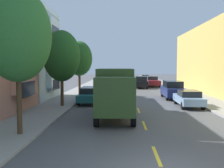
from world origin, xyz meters
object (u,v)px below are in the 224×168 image
at_px(moving_black_sedan, 141,82).
at_px(delivery_box_truck, 115,90).
at_px(parked_hatchback_orange, 145,78).
at_px(parked_wagon_red, 149,79).
at_px(parked_sedan_charcoal, 103,83).
at_px(parked_pickup_white, 107,79).
at_px(street_tree_second, 62,56).
at_px(parked_sedan_sky, 188,98).
at_px(parked_pickup_burgundy, 153,82).
at_px(parked_wagon_teal, 90,95).
at_px(parked_suv_navy, 173,90).
at_px(street_tree_nearest, 17,35).
at_px(street_tree_third, 79,59).

bearing_deg(moving_black_sedan, delivery_box_truck, -98.78).
bearing_deg(parked_hatchback_orange, parked_wagon_red, -89.36).
bearing_deg(parked_sedan_charcoal, moving_black_sedan, -11.68).
relative_size(delivery_box_truck, parked_pickup_white, 1.35).
bearing_deg(parked_sedan_charcoal, street_tree_second, -95.33).
relative_size(street_tree_second, parked_sedan_sky, 1.40).
bearing_deg(parked_pickup_burgundy, parked_hatchback_orange, 89.40).
relative_size(parked_wagon_teal, parked_suv_navy, 0.98).
xyz_separation_m(street_tree_nearest, parked_wagon_red, (10.90, 41.24, -4.17)).
bearing_deg(parked_suv_navy, parked_wagon_teal, -157.28).
xyz_separation_m(parked_wagon_teal, parked_pickup_white, (-0.11, 29.77, 0.02)).
xyz_separation_m(delivery_box_truck, parked_wagon_teal, (-2.58, 6.51, -1.08)).
height_order(parked_wagon_red, parked_pickup_white, parked_pickup_white).
distance_m(street_tree_third, parked_suv_navy, 11.47).
xyz_separation_m(parked_hatchback_orange, parked_wagon_red, (0.09, -7.68, 0.05)).
xyz_separation_m(street_tree_second, parked_sedan_sky, (10.82, 0.64, -3.60)).
xyz_separation_m(street_tree_nearest, street_tree_third, (-0.00, 17.83, -0.55)).
distance_m(delivery_box_truck, parked_pickup_burgundy, 27.66).
xyz_separation_m(parked_hatchback_orange, moving_black_sedan, (-2.61, -20.58, 0.23)).
height_order(street_tree_nearest, parked_wagon_red, street_tree_nearest).
bearing_deg(street_tree_nearest, street_tree_third, 90.00).
xyz_separation_m(street_tree_nearest, parked_sedan_charcoal, (1.93, 29.63, -4.22)).
bearing_deg(street_tree_second, parked_sedan_charcoal, 84.67).
distance_m(street_tree_second, street_tree_third, 8.91).
relative_size(parked_hatchback_orange, parked_suv_navy, 0.83).
height_order(delivery_box_truck, parked_suv_navy, delivery_box_truck).
distance_m(parked_wagon_teal, parked_pickup_burgundy, 22.20).
height_order(street_tree_second, parked_wagon_teal, street_tree_second).
xyz_separation_m(parked_suv_navy, moving_black_sedan, (-2.40, 13.23, 0.00)).
distance_m(street_tree_second, parked_pickup_burgundy, 25.64).
relative_size(street_tree_third, parked_pickup_burgundy, 1.20).
relative_size(delivery_box_truck, parked_wagon_red, 1.52).
distance_m(street_tree_second, moving_black_sedan, 21.35).
relative_size(delivery_box_truck, parked_pickup_burgundy, 1.34).
height_order(street_tree_nearest, street_tree_second, street_tree_nearest).
distance_m(street_tree_nearest, parked_sedan_sky, 15.04).
height_order(street_tree_second, parked_sedan_charcoal, street_tree_second).
height_order(street_tree_third, parked_pickup_white, street_tree_third).
distance_m(street_tree_third, parked_sedan_sky, 14.11).
height_order(parked_sedan_sky, parked_sedan_charcoal, same).
xyz_separation_m(street_tree_nearest, parked_hatchback_orange, (10.81, 48.92, -4.22)).
bearing_deg(delivery_box_truck, parked_pickup_white, 94.24).
xyz_separation_m(street_tree_nearest, parked_suv_navy, (10.60, 15.11, -3.99)).
height_order(street_tree_third, parked_wagon_teal, street_tree_third).
bearing_deg(parked_wagon_red, parked_wagon_teal, -106.63).
relative_size(street_tree_second, street_tree_third, 1.00).
xyz_separation_m(parked_sedan_charcoal, parked_hatchback_orange, (8.88, 19.28, 0.01)).
xyz_separation_m(delivery_box_truck, parked_suv_navy, (6.01, 10.11, -0.89)).
bearing_deg(street_tree_second, parked_sedan_sky, 3.36).
height_order(parked_pickup_burgundy, parked_pickup_white, same).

